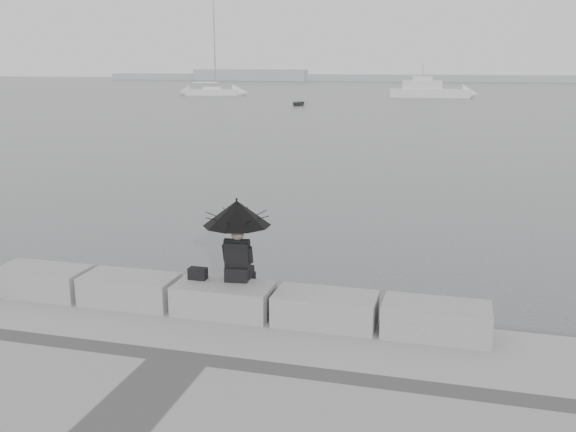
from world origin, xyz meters
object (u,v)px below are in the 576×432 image
(motor_cruiser, at_px, (430,91))
(dinghy, at_px, (298,103))
(seated_person, at_px, (237,222))
(sailboat_left, at_px, (213,91))

(motor_cruiser, xyz_separation_m, dinghy, (-13.00, -20.09, -0.65))
(seated_person, relative_size, dinghy, 0.48)
(seated_person, bearing_deg, sailboat_left, 104.43)
(dinghy, bearing_deg, motor_cruiser, 56.99)
(sailboat_left, distance_m, motor_cruiser, 30.19)
(seated_person, height_order, motor_cruiser, motor_cruiser)
(seated_person, height_order, dinghy, seated_person)
(sailboat_left, height_order, dinghy, sailboat_left)
(sailboat_left, xyz_separation_m, motor_cruiser, (30.12, 1.92, 0.36))
(seated_person, xyz_separation_m, motor_cruiser, (-0.78, 79.00, -1.10))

